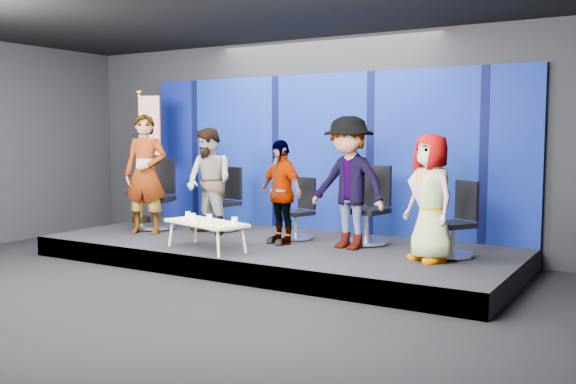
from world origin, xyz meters
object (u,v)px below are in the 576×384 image
Objects in this scene: panelist_d at (348,183)px; mug_c at (209,218)px; chair_a at (157,206)px; chair_d at (369,218)px; mug_e at (235,221)px; panelist_a at (145,174)px; coffee_table at (206,224)px; chair_b at (224,210)px; chair_e at (456,232)px; panelist_b at (209,182)px; flag_stand at (146,152)px; mug_d at (210,220)px; panelist_e at (430,198)px; panelist_c at (281,192)px; mug_a at (188,215)px; chair_c at (299,219)px; mug_b at (193,217)px.

mug_c is at bearing -136.77° from panelist_d.
chair_a reaches higher than mug_c.
mug_e is at bearing -115.39° from chair_d.
panelist_a is 2.45m from mug_e.
panelist_a is 1.97m from coffee_table.
mug_c is (0.88, -1.52, 0.10)m from chair_b.
chair_e is at bearing -14.85° from panelist_a.
panelist_a is 1.13× the size of panelist_b.
mug_c is (-3.13, -1.21, 0.12)m from chair_e.
chair_d is 12.35× the size of mug_c.
flag_stand reaches higher than chair_a.
panelist_a is 20.70× the size of mug_c.
chair_a is at bearing -57.51° from flag_stand.
chair_d is (2.54, 0.52, -0.48)m from panelist_b.
panelist_d is at bearing 39.66° from mug_d.
panelist_e is 3.05m from mug_c.
mug_e is at bearing -126.95° from panelist_e.
panelist_c reaches higher than mug_a.
chair_c is 0.39× the size of flag_stand.
coffee_table is at bearing -1.90° from mug_b.
chair_a is 12.78× the size of mug_c.
panelist_e is at bearing 15.48° from coffee_table.
panelist_e is 1.16× the size of coffee_table.
chair_c reaches higher than mug_a.
panelist_a reaches higher than coffee_table.
mug_c is at bearing -53.17° from flag_stand.
chair_b is at bearing -151.34° from chair_e.
panelist_d reaches higher than chair_e.
chair_c is (1.51, -0.13, -0.04)m from chair_b.
panelist_c is 15.11× the size of mug_e.
panelist_e is at bearing -0.37° from chair_b.
chair_c is at bearing 25.28° from panelist_b.
mug_d is (0.96, -1.22, -0.41)m from panelist_b.
panelist_d is 2.07m from coffee_table.
chair_e is 0.62× the size of panelist_e.
chair_c is 10.78× the size of mug_a.
panelist_a is 1.93× the size of chair_e.
panelist_e is at bearing -2.07° from panelist_d.
panelist_e is at bearing 10.48° from mug_a.
panelist_d is (-0.10, -0.50, 0.55)m from chair_d.
chair_a is 2.61m from panelist_c.
coffee_table is 0.52m from mug_a.
panelist_b reaches higher than panelist_c.
mug_e is 0.04× the size of flag_stand.
chair_d reaches higher than chair_c.
chair_a is at bearing 146.94° from mug_a.
chair_b reaches higher than mug_e.
panelist_b is 2.45m from panelist_d.
mug_c is at bearing -125.71° from chair_e.
chair_a is 2.46m from mug_d.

